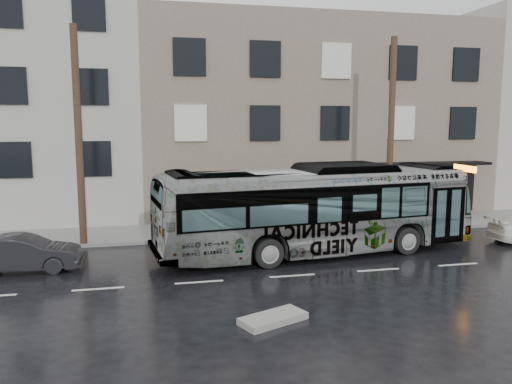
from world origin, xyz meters
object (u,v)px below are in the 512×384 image
Objects in this scene: sign_post at (409,203)px; utility_pole_front at (391,135)px; dark_sedan at (23,253)px; bus at (316,210)px; utility_pole_rear at (79,137)px.

utility_pole_front is at bearing 180.00° from sign_post.
dark_sedan is at bearing -169.03° from sign_post.
sign_post is at bearing -68.70° from bus.
utility_pole_rear is 5.41m from dark_sedan.
sign_post is 0.61× the size of dark_sedan.
utility_pole_rear is 10.16m from bus.
dark_sedan is (-1.64, -3.25, -4.00)m from utility_pole_rear.
dark_sedan is at bearing -168.28° from utility_pole_front.
bus is at bearing -151.84° from sign_post.
utility_pole_front is 0.70× the size of bus.
utility_pole_rear is (-14.00, 0.00, 0.00)m from utility_pole_front.
utility_pole_front reaches higher than bus.
utility_pole_front is at bearing 0.00° from utility_pole_rear.
utility_pole_rear reaches higher than dark_sedan.
utility_pole_rear is at bearing 64.36° from bus.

